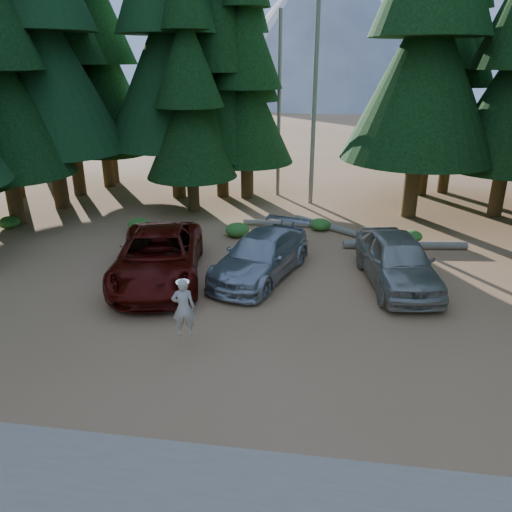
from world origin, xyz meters
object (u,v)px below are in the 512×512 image
Objects in this scene: frisbee_player at (183,307)px; log_right at (405,245)px; silver_minivan_center at (261,256)px; log_left at (282,223)px; silver_minivan_right at (397,260)px; log_mid at (325,226)px; red_pickup at (158,256)px.

frisbee_player is 0.33× the size of log_right.
silver_minivan_center is 6.80m from log_right.
silver_minivan_right is at bearing -53.19° from log_left.
silver_minivan_right is 1.47× the size of log_mid.
frisbee_player is (-6.28, -5.22, 0.35)m from silver_minivan_right.
red_pickup is 4.94m from frisbee_player.
frisbee_player reaches higher than silver_minivan_right.
log_mid is (2.06, -0.10, 0.01)m from log_left.
silver_minivan_center reaches higher than log_left.
frisbee_player reaches higher than log_right.
frisbee_player is at bearing -150.24° from silver_minivan_right.
log_mid is at bearing 36.82° from red_pickup.
silver_minivan_center is 3.21× the size of frisbee_player.
silver_minivan_center reaches higher than log_right.
silver_minivan_right reaches higher than log_mid.
silver_minivan_right reaches higher than red_pickup.
red_pickup is 1.71× the size of log_left.
frisbee_player reaches higher than red_pickup.
silver_minivan_right is at bearing -29.67° from log_mid.
silver_minivan_center is 1.50× the size of log_mid.
silver_minivan_center reaches higher than log_mid.
log_right is at bearing 3.60° from log_mid.
silver_minivan_right reaches higher than log_left.
frisbee_player is 0.45× the size of log_left.
frisbee_player is at bearing -99.18° from log_left.
silver_minivan_right is at bearing -6.34° from red_pickup.
log_left is (-4.66, 6.01, -0.77)m from silver_minivan_right.
silver_minivan_center is 1.02× the size of silver_minivan_right.
red_pickup reaches higher than log_mid.
log_left is at bearing 117.77° from silver_minivan_right.
log_right is (0.80, 3.71, -0.74)m from silver_minivan_right.
log_right is at bearing -142.68° from frisbee_player.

